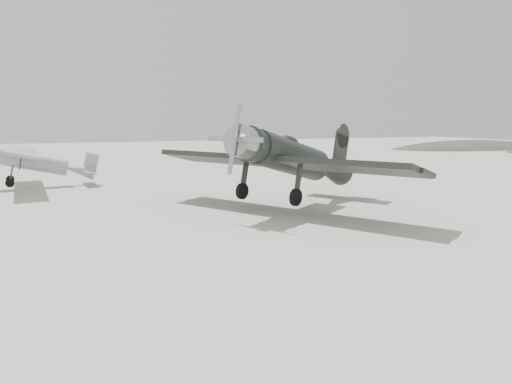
{
  "coord_description": "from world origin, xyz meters",
  "views": [
    {
      "loc": [
        -7.04,
        -14.39,
        4.08
      ],
      "look_at": [
        -0.1,
        1.96,
        1.5
      ],
      "focal_mm": 35.0,
      "sensor_mm": 36.0,
      "label": 1
    }
  ],
  "objects": [
    {
      "name": "hill_northeast",
      "position": [
        50.0,
        40.0,
        0.0
      ],
      "size": [
        32.0,
        16.0,
        5.2
      ],
      "primitive_type": "ellipsoid",
      "color": "#2C3627",
      "rests_on": "ground"
    },
    {
      "name": "lowwing_monoplane",
      "position": [
        3.67,
        6.28,
        2.26
      ],
      "size": [
        10.38,
        12.64,
        4.28
      ],
      "rotation": [
        0.0,
        0.24,
        0.5
      ],
      "color": "black",
      "rests_on": "ground"
    },
    {
      "name": "highwing_monoplane",
      "position": [
        -7.76,
        18.61,
        1.75
      ],
      "size": [
        7.0,
        9.84,
        2.8
      ],
      "rotation": [
        0.0,
        0.23,
        0.04
      ],
      "color": "#939698",
      "rests_on": "ground"
    },
    {
      "name": "ground",
      "position": [
        0.0,
        0.0,
        0.0
      ],
      "size": [
        160.0,
        160.0,
        0.0
      ],
      "primitive_type": "plane",
      "color": "#A79F94",
      "rests_on": "ground"
    }
  ]
}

